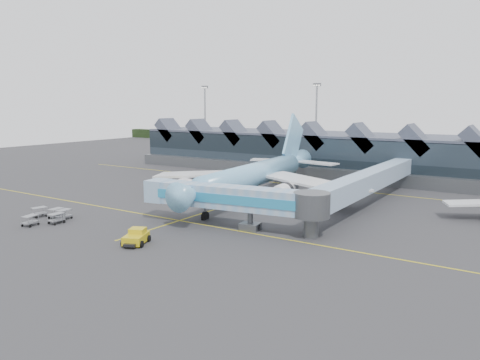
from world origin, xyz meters
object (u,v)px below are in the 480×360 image
Objects in this scene: jet_bridge at (242,200)px; fuel_truck at (190,185)px; pushback_tug at (136,237)px; main_airliner at (257,174)px.

fuel_truck is at bearing 137.03° from jet_bridge.
fuel_truck is 30.27m from pushback_tug.
jet_bridge is at bearing -69.58° from main_airliner.
jet_bridge is 14.68m from pushback_tug.
fuel_truck is 2.27× the size of pushback_tug.
jet_bridge is (8.85, -18.35, -0.40)m from main_airliner.
pushback_tug is (13.70, -26.97, -1.07)m from fuel_truck.
pushback_tug is at bearing -126.82° from jet_bridge.
pushback_tug is at bearing -53.06° from fuel_truck.
main_airliner is 20.38m from jet_bridge.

